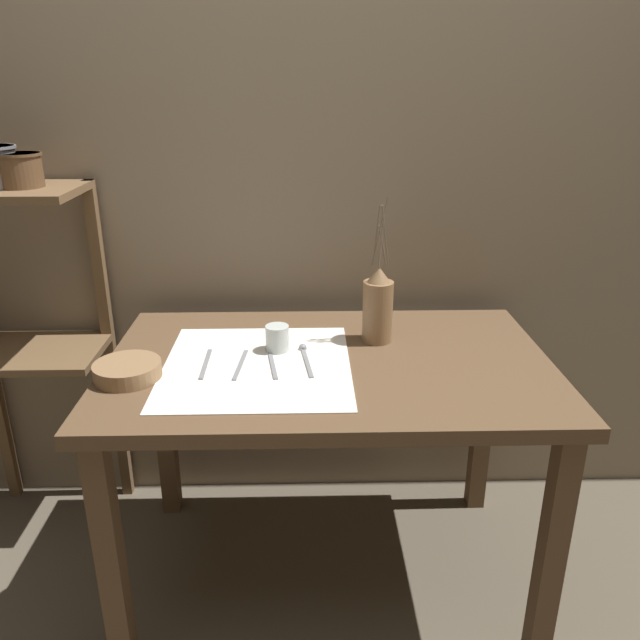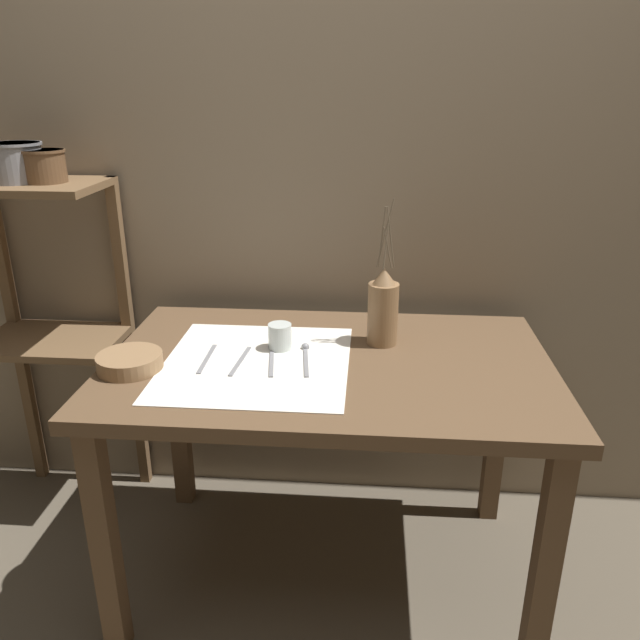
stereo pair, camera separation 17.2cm
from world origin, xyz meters
name	(u,v)px [view 1 (the left image)]	position (x,y,z in m)	size (l,w,h in m)	color
ground_plane	(328,570)	(0.00, 0.00, 0.00)	(12.00, 12.00, 0.00)	brown
stone_wall_back	(324,175)	(0.00, 0.50, 1.20)	(7.00, 0.06, 2.40)	gray
wooden_table	(329,390)	(0.00, 0.00, 0.66)	(1.25, 0.79, 0.76)	brown
wooden_shelf_unit	(26,301)	(-0.97, 0.34, 0.82)	(0.47, 0.32, 1.20)	brown
linen_cloth	(257,365)	(-0.20, -0.04, 0.76)	(0.51, 0.54, 0.00)	white
pitcher_with_flowers	(378,307)	(0.15, 0.13, 0.87)	(0.09, 0.09, 0.43)	olive
wooden_bowl	(127,371)	(-0.54, -0.10, 0.78)	(0.18, 0.18, 0.04)	#8E6B47
glass_tumbler_near	(277,338)	(-0.15, 0.06, 0.80)	(0.07, 0.07, 0.08)	silver
knife_center	(206,364)	(-0.34, -0.03, 0.76)	(0.01, 0.19, 0.00)	gray
fork_inner	(240,365)	(-0.25, -0.04, 0.76)	(0.03, 0.19, 0.00)	gray
spoon_outer	(271,355)	(-0.17, 0.02, 0.76)	(0.04, 0.20, 0.02)	gray
spoon_inner	(304,353)	(-0.07, 0.03, 0.76)	(0.04, 0.20, 0.02)	gray
metal_pot_small	(20,169)	(-0.90, 0.29, 1.25)	(0.14, 0.14, 0.10)	brown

